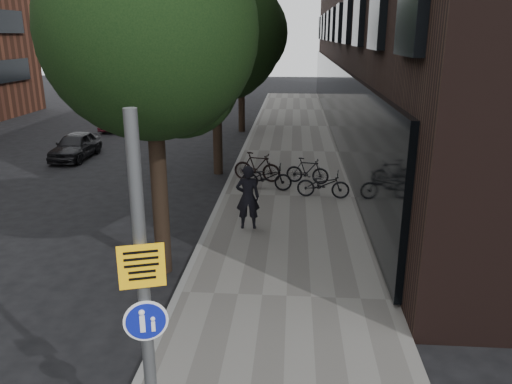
# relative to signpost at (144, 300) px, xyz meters

# --- Properties ---
(sidewalk) EXTENTS (4.50, 60.00, 0.12)m
(sidewalk) POSITION_rel_signpost_xyz_m (1.58, 10.86, -2.29)
(sidewalk) COLOR #64615C
(sidewalk) RESTS_ON ground
(curb_edge) EXTENTS (0.15, 60.00, 0.13)m
(curb_edge) POSITION_rel_signpost_xyz_m (-0.67, 10.86, -2.28)
(curb_edge) COLOR slate
(curb_edge) RESTS_ON ground
(street_tree_near) EXTENTS (4.40, 4.40, 7.50)m
(street_tree_near) POSITION_rel_signpost_xyz_m (-1.20, 5.50, 2.76)
(street_tree_near) COLOR black
(street_tree_near) RESTS_ON ground
(street_tree_mid) EXTENTS (5.00, 5.00, 7.80)m
(street_tree_mid) POSITION_rel_signpost_xyz_m (-1.20, 14.00, 2.77)
(street_tree_mid) COLOR black
(street_tree_mid) RESTS_ON ground
(street_tree_far) EXTENTS (5.00, 5.00, 7.80)m
(street_tree_far) POSITION_rel_signpost_xyz_m (-1.20, 23.00, 2.77)
(street_tree_far) COLOR black
(street_tree_far) RESTS_ON ground
(signpost) EXTENTS (0.49, 0.18, 4.41)m
(signpost) POSITION_rel_signpost_xyz_m (0.00, 0.00, 0.00)
(signpost) COLOR #595B5E
(signpost) RESTS_ON sidewalk
(pedestrian) EXTENTS (0.68, 0.48, 1.78)m
(pedestrian) POSITION_rel_signpost_xyz_m (0.45, 7.89, -1.34)
(pedestrian) COLOR black
(pedestrian) RESTS_ON sidewalk
(parked_bike_facade_near) EXTENTS (1.76, 0.79, 0.90)m
(parked_bike_facade_near) POSITION_rel_signpost_xyz_m (2.66, 10.76, -1.78)
(parked_bike_facade_near) COLOR black
(parked_bike_facade_near) RESTS_ON sidewalk
(parked_bike_facade_far) EXTENTS (1.60, 0.77, 0.93)m
(parked_bike_facade_far) POSITION_rel_signpost_xyz_m (2.18, 12.36, -1.76)
(parked_bike_facade_far) COLOR black
(parked_bike_facade_far) RESTS_ON sidewalk
(parked_bike_curb_near) EXTENTS (1.76, 0.67, 0.92)m
(parked_bike_curb_near) POSITION_rel_signpost_xyz_m (0.76, 11.44, -1.77)
(parked_bike_curb_near) COLOR black
(parked_bike_curb_near) RESTS_ON sidewalk
(parked_bike_curb_far) EXTENTS (1.83, 0.92, 1.06)m
(parked_bike_curb_far) POSITION_rel_signpost_xyz_m (0.36, 12.52, -1.70)
(parked_bike_curb_far) COLOR black
(parked_bike_curb_far) RESTS_ON sidewalk
(parked_car_near) EXTENTS (1.36, 3.37, 1.15)m
(parked_car_near) POSITION_rel_signpost_xyz_m (-7.87, 15.84, -1.77)
(parked_car_near) COLOR black
(parked_car_near) RESTS_ON ground
(parked_car_mid) EXTENTS (1.32, 3.40, 1.10)m
(parked_car_mid) POSITION_rel_signpost_xyz_m (-8.49, 22.90, -1.79)
(parked_car_mid) COLOR maroon
(parked_car_mid) RESTS_ON ground
(parked_car_far) EXTENTS (1.94, 4.10, 1.16)m
(parked_car_far) POSITION_rel_signpost_xyz_m (-8.34, 31.07, -1.77)
(parked_car_far) COLOR #191F2E
(parked_car_far) RESTS_ON ground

